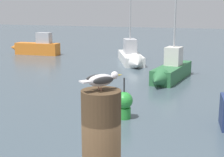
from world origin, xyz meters
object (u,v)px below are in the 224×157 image
Objects in this scene: boat_orange at (35,47)px; channel_buoy at (124,104)px; mooring_post at (101,153)px; seagull at (102,80)px; boat_white at (132,57)px; boat_green at (170,71)px.

channel_buoy is (11.34, -11.92, -0.10)m from boat_orange.
mooring_post is 7.65m from channel_buoy.
seagull is at bearing -72.60° from channel_buoy.
boat_white is (-5.28, 17.54, -1.78)m from mooring_post.
boat_orange is at bearing 125.47° from mooring_post.
boat_orange is at bearing 169.77° from boat_white.
mooring_post reaches higher than boat_orange.
boat_green is 1.21× the size of boat_orange.
seagull is 0.26× the size of channel_buoy.
seagull is 0.08× the size of boat_orange.
boat_orange is (-8.28, 1.49, 0.13)m from boat_white.
boat_white is at bearing 106.77° from seagull.
boat_green reaches higher than boat_white.
boat_green is (3.31, -4.26, 0.04)m from boat_white.
seagull is at bearing -54.52° from boat_orange.
mooring_post reaches higher than channel_buoy.
boat_green is at bearing -26.39° from boat_orange.
boat_green is 3.75× the size of channel_buoy.
boat_green is at bearing -52.14° from boat_white.
boat_orange is (-11.59, 5.75, 0.09)m from boat_green.
mooring_post is 13.54m from boat_green.
boat_green is 12.94m from boat_orange.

